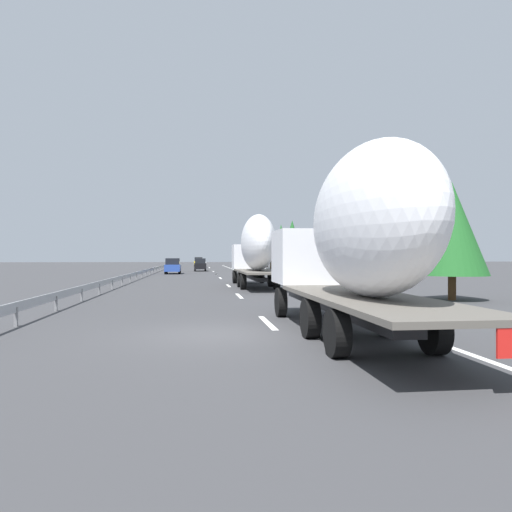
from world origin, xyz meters
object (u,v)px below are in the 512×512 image
object	(u,v)px
car_yellow_coupe	(198,262)
road_sign	(264,256)
truck_trailing	(354,237)
truck_lead	(256,248)
car_black_suv	(200,265)
car_white_van	(201,263)
car_blue_sedan	(173,266)

from	to	relation	value
car_yellow_coupe	road_sign	bearing A→B (deg)	-172.47
truck_trailing	car_yellow_coupe	bearing A→B (deg)	2.42
truck_lead	car_black_suv	world-z (taller)	truck_lead
truck_lead	car_black_suv	size ratio (longest dim) A/B	2.99
car_black_suv	car_white_van	size ratio (longest dim) A/B	1.08
car_blue_sedan	truck_lead	bearing A→B (deg)	-164.98
car_blue_sedan	truck_trailing	bearing A→B (deg)	-171.44
truck_lead	road_sign	distance (m)	17.98
car_yellow_coupe	road_sign	xyz separation A→B (m)	(-52.55, -6.94, 1.19)
road_sign	car_white_van	bearing A→B (deg)	9.25
car_black_suv	car_white_van	bearing A→B (deg)	-0.99
car_white_van	road_sign	world-z (taller)	road_sign
car_white_van	road_sign	xyz separation A→B (m)	(-39.40, -6.41, 1.27)
road_sign	truck_trailing	bearing A→B (deg)	175.38
car_white_van	truck_trailing	bearing A→B (deg)	-177.56
truck_lead	car_blue_sedan	xyz separation A→B (m)	(26.43, 7.09, -1.80)
truck_lead	car_yellow_coupe	bearing A→B (deg)	3.13
car_yellow_coupe	car_black_suv	distance (m)	33.37
car_yellow_coupe	car_white_van	bearing A→B (deg)	-177.69
truck_trailing	car_white_van	world-z (taller)	truck_trailing
truck_trailing	car_yellow_coupe	world-z (taller)	truck_trailing
truck_trailing	car_black_suv	xyz separation A→B (m)	(57.56, 3.66, -1.72)
car_blue_sedan	car_black_suv	bearing A→B (deg)	-18.19
road_sign	truck_lead	bearing A→B (deg)	170.07
truck_lead	car_blue_sedan	distance (m)	27.42
car_yellow_coupe	truck_lead	bearing A→B (deg)	-176.87
road_sign	car_blue_sedan	bearing A→B (deg)	49.41
car_black_suv	car_white_van	xyz separation A→B (m)	(20.23, -0.35, -0.03)
car_black_suv	road_sign	bearing A→B (deg)	-160.57
car_blue_sedan	road_sign	xyz separation A→B (m)	(-8.73, -10.19, 1.22)
truck_lead	car_yellow_coupe	distance (m)	70.37
truck_lead	road_sign	size ratio (longest dim) A/B	4.15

